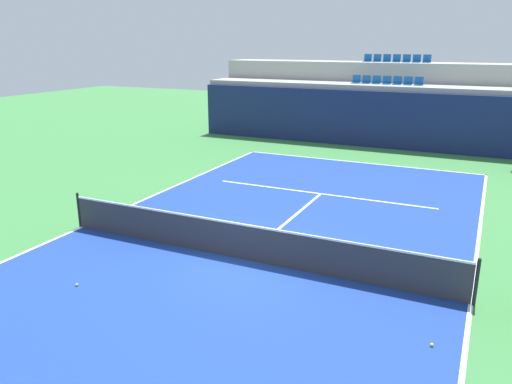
% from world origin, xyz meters
% --- Properties ---
extents(ground_plane, '(80.00, 80.00, 0.00)m').
position_xyz_m(ground_plane, '(0.00, 0.00, 0.00)').
color(ground_plane, '#387A3D').
extents(court_surface, '(11.00, 24.00, 0.01)m').
position_xyz_m(court_surface, '(0.00, 0.00, 0.01)').
color(court_surface, navy).
rests_on(court_surface, ground_plane).
extents(baseline_far, '(11.00, 0.10, 0.00)m').
position_xyz_m(baseline_far, '(0.00, 11.95, 0.01)').
color(baseline_far, white).
rests_on(baseline_far, court_surface).
extents(sideline_left, '(0.10, 24.00, 0.00)m').
position_xyz_m(sideline_left, '(-5.45, 0.00, 0.01)').
color(sideline_left, white).
rests_on(sideline_left, court_surface).
extents(sideline_right, '(0.10, 24.00, 0.00)m').
position_xyz_m(sideline_right, '(5.45, 0.00, 0.01)').
color(sideline_right, white).
rests_on(sideline_right, court_surface).
extents(service_line_far, '(8.26, 0.10, 0.00)m').
position_xyz_m(service_line_far, '(0.00, 6.40, 0.01)').
color(service_line_far, white).
rests_on(service_line_far, court_surface).
extents(centre_service_line, '(0.10, 6.40, 0.00)m').
position_xyz_m(centre_service_line, '(0.00, 3.20, 0.01)').
color(centre_service_line, white).
rests_on(centre_service_line, court_surface).
extents(back_wall, '(20.46, 0.30, 2.94)m').
position_xyz_m(back_wall, '(0.00, 15.83, 1.47)').
color(back_wall, navy).
rests_on(back_wall, ground_plane).
extents(stands_tier_lower, '(20.46, 2.40, 3.19)m').
position_xyz_m(stands_tier_lower, '(0.00, 17.18, 1.59)').
color(stands_tier_lower, '#9E9E99').
rests_on(stands_tier_lower, ground_plane).
extents(stands_tier_upper, '(20.46, 2.40, 4.26)m').
position_xyz_m(stands_tier_upper, '(0.00, 19.58, 2.13)').
color(stands_tier_upper, '#9E9E99').
rests_on(stands_tier_upper, ground_plane).
extents(seating_row_lower, '(3.78, 0.44, 0.44)m').
position_xyz_m(seating_row_lower, '(-0.00, 17.27, 3.31)').
color(seating_row_lower, '#145193').
rests_on(seating_row_lower, stands_tier_lower).
extents(seating_row_upper, '(3.78, 0.44, 0.44)m').
position_xyz_m(seating_row_upper, '(-0.00, 19.67, 4.39)').
color(seating_row_upper, '#145193').
rests_on(seating_row_upper, stands_tier_upper).
extents(tennis_net, '(11.08, 0.08, 1.07)m').
position_xyz_m(tennis_net, '(0.00, 0.00, 0.51)').
color(tennis_net, black).
rests_on(tennis_net, court_surface).
extents(tennis_ball_1, '(0.07, 0.07, 0.07)m').
position_xyz_m(tennis_ball_1, '(-2.77, -2.96, 0.04)').
color(tennis_ball_1, '#CCE033').
rests_on(tennis_ball_1, court_surface).
extents(tennis_ball_2, '(0.07, 0.07, 0.07)m').
position_xyz_m(tennis_ball_2, '(4.88, -1.97, 0.04)').
color(tennis_ball_2, '#CCE033').
rests_on(tennis_ball_2, court_surface).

